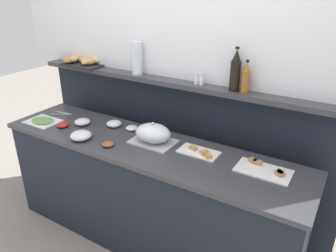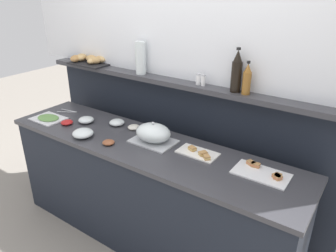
{
  "view_description": "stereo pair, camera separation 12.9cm",
  "coord_description": "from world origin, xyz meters",
  "px_view_note": "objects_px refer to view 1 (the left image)",
  "views": [
    {
      "loc": [
        1.3,
        -1.78,
        2.06
      ],
      "look_at": [
        0.15,
        0.1,
        1.08
      ],
      "focal_mm": 34.68,
      "sensor_mm": 36.0,
      "label": 1
    },
    {
      "loc": [
        1.41,
        -1.71,
        2.06
      ],
      "look_at": [
        0.15,
        0.1,
        1.08
      ],
      "focal_mm": 34.68,
      "sensor_mm": 36.0,
      "label": 2
    }
  ],
  "objects_px": {
    "glass_bowl_small": "(81,136)",
    "water_carafe": "(137,58)",
    "glass_bowl_medium": "(82,122)",
    "wine_bottle_dark": "(235,71)",
    "sandwich_platter_front": "(264,170)",
    "glass_bowl_large": "(114,124)",
    "cold_cuts_platter": "(43,121)",
    "salt_shaker": "(196,79)",
    "condiment_bowl_red": "(108,144)",
    "serving_tongs": "(63,114)",
    "sandwich_platter_side": "(199,152)",
    "bread_basket": "(83,61)",
    "vinegar_bottle_amber": "(246,78)",
    "condiment_bowl_dark": "(132,128)",
    "serving_cloche": "(153,134)",
    "condiment_bowl_teal": "(63,125)",
    "pepper_shaker": "(202,80)"
  },
  "relations": [
    {
      "from": "sandwich_platter_front",
      "to": "pepper_shaker",
      "type": "height_order",
      "value": "pepper_shaker"
    },
    {
      "from": "sandwich_platter_front",
      "to": "salt_shaker",
      "type": "bearing_deg",
      "value": 155.19
    },
    {
      "from": "glass_bowl_small",
      "to": "salt_shaker",
      "type": "distance_m",
      "value": 1.01
    },
    {
      "from": "sandwich_platter_side",
      "to": "serving_tongs",
      "type": "xyz_separation_m",
      "value": [
        -1.43,
        0.01,
        -0.0
      ]
    },
    {
      "from": "cold_cuts_platter",
      "to": "salt_shaker",
      "type": "bearing_deg",
      "value": 23.01
    },
    {
      "from": "condiment_bowl_teal",
      "to": "sandwich_platter_side",
      "type": "bearing_deg",
      "value": 8.92
    },
    {
      "from": "sandwich_platter_side",
      "to": "glass_bowl_large",
      "type": "distance_m",
      "value": 0.84
    },
    {
      "from": "condiment_bowl_red",
      "to": "vinegar_bottle_amber",
      "type": "xyz_separation_m",
      "value": [
        0.83,
        0.56,
        0.5
      ]
    },
    {
      "from": "sandwich_platter_front",
      "to": "condiment_bowl_dark",
      "type": "bearing_deg",
      "value": 176.73
    },
    {
      "from": "glass_bowl_large",
      "to": "condiment_bowl_dark",
      "type": "distance_m",
      "value": 0.17
    },
    {
      "from": "sandwich_platter_front",
      "to": "glass_bowl_large",
      "type": "distance_m",
      "value": 1.31
    },
    {
      "from": "condiment_bowl_red",
      "to": "vinegar_bottle_amber",
      "type": "relative_size",
      "value": 0.39
    },
    {
      "from": "serving_tongs",
      "to": "vinegar_bottle_amber",
      "type": "height_order",
      "value": "vinegar_bottle_amber"
    },
    {
      "from": "serving_cloche",
      "to": "water_carafe",
      "type": "distance_m",
      "value": 0.7
    },
    {
      "from": "serving_cloche",
      "to": "glass_bowl_small",
      "type": "xyz_separation_m",
      "value": [
        -0.51,
        -0.25,
        -0.04
      ]
    },
    {
      "from": "serving_tongs",
      "to": "vinegar_bottle_amber",
      "type": "bearing_deg",
      "value": 10.18
    },
    {
      "from": "condiment_bowl_red",
      "to": "bread_basket",
      "type": "height_order",
      "value": "bread_basket"
    },
    {
      "from": "cold_cuts_platter",
      "to": "wine_bottle_dark",
      "type": "xyz_separation_m",
      "value": [
        1.54,
        0.53,
        0.54
      ]
    },
    {
      "from": "glass_bowl_medium",
      "to": "serving_tongs",
      "type": "distance_m",
      "value": 0.35
    },
    {
      "from": "cold_cuts_platter",
      "to": "condiment_bowl_red",
      "type": "distance_m",
      "value": 0.8
    },
    {
      "from": "glass_bowl_small",
      "to": "condiment_bowl_teal",
      "type": "xyz_separation_m",
      "value": [
        -0.31,
        0.09,
        -0.01
      ]
    },
    {
      "from": "vinegar_bottle_amber",
      "to": "condiment_bowl_teal",
      "type": "bearing_deg",
      "value": -160.54
    },
    {
      "from": "glass_bowl_large",
      "to": "water_carafe",
      "type": "height_order",
      "value": "water_carafe"
    },
    {
      "from": "wine_bottle_dark",
      "to": "glass_bowl_small",
      "type": "bearing_deg",
      "value": -149.3
    },
    {
      "from": "condiment_bowl_dark",
      "to": "serving_tongs",
      "type": "height_order",
      "value": "condiment_bowl_dark"
    },
    {
      "from": "cold_cuts_platter",
      "to": "salt_shaker",
      "type": "relative_size",
      "value": 3.35
    },
    {
      "from": "vinegar_bottle_amber",
      "to": "water_carafe",
      "type": "relative_size",
      "value": 0.85
    },
    {
      "from": "glass_bowl_medium",
      "to": "glass_bowl_small",
      "type": "distance_m",
      "value": 0.29
    },
    {
      "from": "vinegar_bottle_amber",
      "to": "bread_basket",
      "type": "relative_size",
      "value": 0.57
    },
    {
      "from": "condiment_bowl_red",
      "to": "serving_tongs",
      "type": "bearing_deg",
      "value": 161.22
    },
    {
      "from": "glass_bowl_small",
      "to": "wine_bottle_dark",
      "type": "xyz_separation_m",
      "value": [
        1.0,
        0.6,
        0.52
      ]
    },
    {
      "from": "glass_bowl_medium",
      "to": "water_carafe",
      "type": "bearing_deg",
      "value": 49.2
    },
    {
      "from": "glass_bowl_large",
      "to": "serving_tongs",
      "type": "distance_m",
      "value": 0.6
    },
    {
      "from": "serving_cloche",
      "to": "water_carafe",
      "type": "relative_size",
      "value": 1.23
    },
    {
      "from": "sandwich_platter_side",
      "to": "pepper_shaker",
      "type": "bearing_deg",
      "value": 116.6
    },
    {
      "from": "sandwich_platter_front",
      "to": "glass_bowl_medium",
      "type": "bearing_deg",
      "value": -177.42
    },
    {
      "from": "glass_bowl_small",
      "to": "water_carafe",
      "type": "xyz_separation_m",
      "value": [
        0.13,
        0.59,
        0.52
      ]
    },
    {
      "from": "glass_bowl_medium",
      "to": "vinegar_bottle_amber",
      "type": "relative_size",
      "value": 0.57
    },
    {
      "from": "glass_bowl_medium",
      "to": "glass_bowl_small",
      "type": "height_order",
      "value": "glass_bowl_small"
    },
    {
      "from": "serving_cloche",
      "to": "glass_bowl_small",
      "type": "relative_size",
      "value": 2.05
    },
    {
      "from": "sandwich_platter_side",
      "to": "glass_bowl_small",
      "type": "xyz_separation_m",
      "value": [
        -0.9,
        -0.28,
        0.02
      ]
    },
    {
      "from": "sandwich_platter_side",
      "to": "cold_cuts_platter",
      "type": "height_order",
      "value": "sandwich_platter_side"
    },
    {
      "from": "sandwich_platter_side",
      "to": "glass_bowl_large",
      "type": "bearing_deg",
      "value": 176.79
    },
    {
      "from": "condiment_bowl_red",
      "to": "salt_shaker",
      "type": "bearing_deg",
      "value": 52.38
    },
    {
      "from": "serving_cloche",
      "to": "glass_bowl_medium",
      "type": "xyz_separation_m",
      "value": [
        -0.71,
        -0.04,
        -0.05
      ]
    },
    {
      "from": "condiment_bowl_red",
      "to": "water_carafe",
      "type": "xyz_separation_m",
      "value": [
        -0.13,
        0.57,
        0.53
      ]
    },
    {
      "from": "glass_bowl_medium",
      "to": "cold_cuts_platter",
      "type": "bearing_deg",
      "value": -157.13
    },
    {
      "from": "condiment_bowl_teal",
      "to": "serving_tongs",
      "type": "bearing_deg",
      "value": 138.49
    },
    {
      "from": "serving_tongs",
      "to": "bread_basket",
      "type": "bearing_deg",
      "value": 85.46
    },
    {
      "from": "glass_bowl_large",
      "to": "wine_bottle_dark",
      "type": "distance_m",
      "value": 1.11
    }
  ]
}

